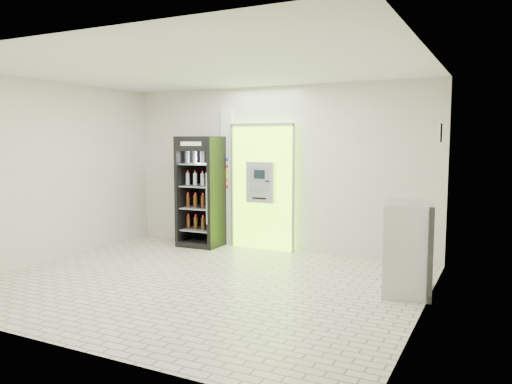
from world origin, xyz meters
The scene contains 7 objects.
ground centered at (0.00, 0.00, 0.00)m, with size 6.00×6.00×0.00m, color beige.
room_shell centered at (0.00, 0.00, 1.84)m, with size 6.00×6.00×6.00m.
atm_assembly centered at (-0.20, 2.41, 1.17)m, with size 1.30×0.24×2.33m.
pillar centered at (-0.98, 2.45, 1.30)m, with size 0.22×0.11×2.60m.
beverage_cooler centered at (-1.36, 2.15, 1.00)m, with size 0.81×0.76×2.09m.
steel_cabinet centered at (2.69, 0.85, 0.61)m, with size 0.77×1.00×1.21m.
exit_sign centered at (2.99, 1.40, 2.12)m, with size 0.02×0.22×0.26m.
Camera 1 is at (3.81, -5.86, 2.03)m, focal length 35.00 mm.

